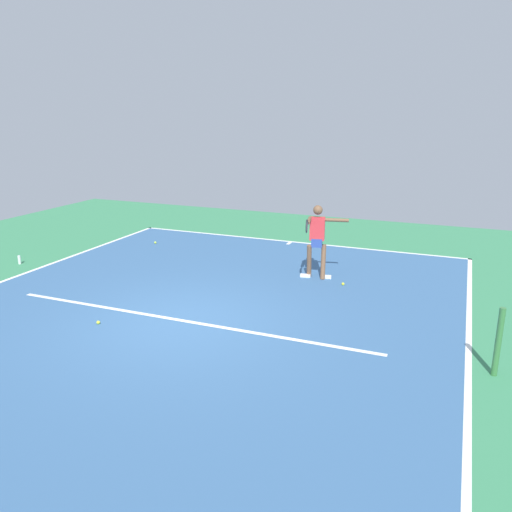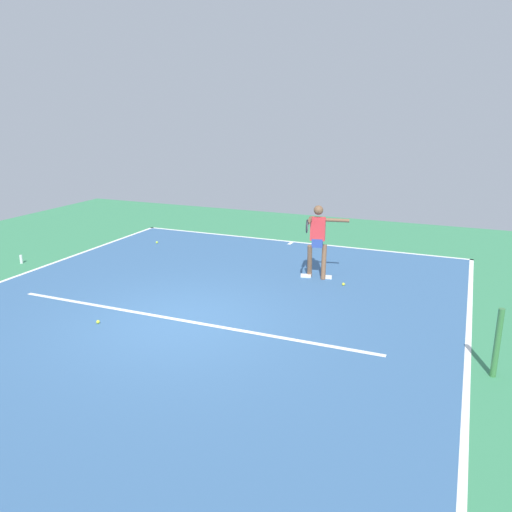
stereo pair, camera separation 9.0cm
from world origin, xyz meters
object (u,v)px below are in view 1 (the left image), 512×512
(net_post, at_px, (498,342))
(tennis_ball_by_baseline, at_px, (98,322))
(tennis_ball_near_player, at_px, (343,284))
(tennis_ball_centre_court, at_px, (155,243))
(water_bottle, at_px, (19,260))
(tennis_player, at_px, (317,237))

(net_post, distance_m, tennis_ball_by_baseline, 6.73)
(net_post, distance_m, tennis_ball_near_player, 4.39)
(tennis_ball_centre_court, relative_size, water_bottle, 0.30)
(tennis_ball_centre_court, relative_size, tennis_ball_by_baseline, 1.00)
(tennis_ball_near_player, xyz_separation_m, water_bottle, (8.06, 1.48, 0.08))
(tennis_ball_centre_court, xyz_separation_m, tennis_ball_by_baseline, (-2.31, 5.47, 0.00))
(tennis_player, bearing_deg, tennis_ball_by_baseline, 42.51)
(tennis_ball_by_baseline, distance_m, water_bottle, 4.98)
(net_post, bearing_deg, tennis_ball_near_player, -46.67)
(tennis_ball_near_player, bearing_deg, tennis_ball_by_baseline, 46.26)
(tennis_player, relative_size, tennis_ball_centre_court, 26.28)
(tennis_player, bearing_deg, tennis_ball_centre_court, -25.96)
(tennis_player, xyz_separation_m, tennis_ball_centre_court, (5.28, -1.35, -0.96))
(tennis_ball_centre_court, distance_m, tennis_ball_near_player, 6.20)
(net_post, bearing_deg, tennis_ball_centre_court, -28.06)
(tennis_player, height_order, tennis_ball_by_baseline, tennis_player)
(net_post, distance_m, tennis_player, 5.07)
(tennis_ball_centre_court, bearing_deg, tennis_player, 165.67)
(tennis_ball_centre_court, distance_m, water_bottle, 3.72)
(tennis_ball_centre_court, relative_size, tennis_ball_near_player, 1.00)
(tennis_ball_near_player, bearing_deg, tennis_player, -20.59)
(net_post, height_order, water_bottle, net_post)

